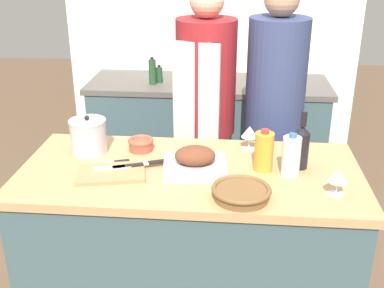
{
  "coord_description": "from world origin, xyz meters",
  "views": [
    {
      "loc": [
        0.19,
        -1.99,
        1.92
      ],
      "look_at": [
        0.0,
        0.11,
        1.01
      ],
      "focal_mm": 45.0,
      "sensor_mm": 36.0,
      "label": 1
    }
  ],
  "objects_px": {
    "condiment_bottle_short": "(152,72)",
    "condiment_bottle_tall": "(159,75)",
    "mixing_bowl": "(141,144)",
    "person_cook_guest": "(274,113)",
    "knife_chef": "(144,164)",
    "wicker_basket": "(241,192)",
    "juice_jug": "(264,151)",
    "knife_paring": "(111,163)",
    "person_cook_aproned": "(205,112)",
    "wine_glass_right": "(250,132)",
    "stand_mixer": "(198,64)",
    "wine_bottle_green": "(301,146)",
    "wine_glass_left": "(338,176)",
    "knife_bread": "(121,167)",
    "cutting_board": "(111,173)",
    "stock_pot": "(88,136)",
    "roasting_pan": "(195,162)",
    "milk_jug": "(291,156)"
  },
  "relations": [
    {
      "from": "wine_glass_right",
      "to": "knife_chef",
      "type": "relative_size",
      "value": 0.48
    },
    {
      "from": "roasting_pan",
      "to": "milk_jug",
      "type": "xyz_separation_m",
      "value": [
        0.43,
        0.01,
        0.05
      ]
    },
    {
      "from": "condiment_bottle_short",
      "to": "knife_chef",
      "type": "bearing_deg",
      "value": -82.24
    },
    {
      "from": "knife_paring",
      "to": "person_cook_aproned",
      "type": "height_order",
      "value": "person_cook_aproned"
    },
    {
      "from": "condiment_bottle_short",
      "to": "wine_bottle_green",
      "type": "bearing_deg",
      "value": -55.77
    },
    {
      "from": "roasting_pan",
      "to": "wine_glass_right",
      "type": "xyz_separation_m",
      "value": [
        0.25,
        0.28,
        0.04
      ]
    },
    {
      "from": "wine_glass_left",
      "to": "condiment_bottle_tall",
      "type": "relative_size",
      "value": 0.9
    },
    {
      "from": "stand_mixer",
      "to": "person_cook_aproned",
      "type": "relative_size",
      "value": 0.18
    },
    {
      "from": "wine_glass_left",
      "to": "person_cook_aproned",
      "type": "relative_size",
      "value": 0.07
    },
    {
      "from": "stock_pot",
      "to": "condiment_bottle_tall",
      "type": "relative_size",
      "value": 1.46
    },
    {
      "from": "knife_bread",
      "to": "person_cook_guest",
      "type": "height_order",
      "value": "person_cook_guest"
    },
    {
      "from": "cutting_board",
      "to": "wine_bottle_green",
      "type": "relative_size",
      "value": 1.21
    },
    {
      "from": "wine_bottle_green",
      "to": "knife_bread",
      "type": "bearing_deg",
      "value": -172.17
    },
    {
      "from": "juice_jug",
      "to": "wine_bottle_green",
      "type": "xyz_separation_m",
      "value": [
        0.17,
        0.04,
        0.02
      ]
    },
    {
      "from": "mixing_bowl",
      "to": "wine_bottle_green",
      "type": "xyz_separation_m",
      "value": [
        0.77,
        -0.13,
        0.07
      ]
    },
    {
      "from": "mixing_bowl",
      "to": "person_cook_guest",
      "type": "bearing_deg",
      "value": 39.8
    },
    {
      "from": "wine_glass_right",
      "to": "condiment_bottle_short",
      "type": "height_order",
      "value": "condiment_bottle_short"
    },
    {
      "from": "cutting_board",
      "to": "knife_chef",
      "type": "distance_m",
      "value": 0.16
    },
    {
      "from": "condiment_bottle_short",
      "to": "condiment_bottle_tall",
      "type": "bearing_deg",
      "value": 49.58
    },
    {
      "from": "cutting_board",
      "to": "person_cook_aproned",
      "type": "height_order",
      "value": "person_cook_aproned"
    },
    {
      "from": "wine_bottle_green",
      "to": "condiment_bottle_tall",
      "type": "distance_m",
      "value": 1.65
    },
    {
      "from": "cutting_board",
      "to": "knife_paring",
      "type": "distance_m",
      "value": 0.12
    },
    {
      "from": "juice_jug",
      "to": "wine_bottle_green",
      "type": "relative_size",
      "value": 0.72
    },
    {
      "from": "wicker_basket",
      "to": "juice_jug",
      "type": "height_order",
      "value": "juice_jug"
    },
    {
      "from": "juice_jug",
      "to": "person_cook_aproned",
      "type": "relative_size",
      "value": 0.12
    },
    {
      "from": "wicker_basket",
      "to": "juice_jug",
      "type": "xyz_separation_m",
      "value": [
        0.1,
        0.28,
        0.06
      ]
    },
    {
      "from": "roasting_pan",
      "to": "condiment_bottle_tall",
      "type": "height_order",
      "value": "same"
    },
    {
      "from": "knife_chef",
      "to": "juice_jug",
      "type": "bearing_deg",
      "value": 3.17
    },
    {
      "from": "cutting_board",
      "to": "juice_jug",
      "type": "relative_size",
      "value": 1.68
    },
    {
      "from": "person_cook_guest",
      "to": "wine_glass_left",
      "type": "bearing_deg",
      "value": -56.59
    },
    {
      "from": "wine_glass_left",
      "to": "stock_pot",
      "type": "bearing_deg",
      "value": 163.81
    },
    {
      "from": "milk_jug",
      "to": "stand_mixer",
      "type": "distance_m",
      "value": 1.67
    },
    {
      "from": "wine_bottle_green",
      "to": "knife_bread",
      "type": "height_order",
      "value": "wine_bottle_green"
    },
    {
      "from": "stock_pot",
      "to": "cutting_board",
      "type": "bearing_deg",
      "value": -54.73
    },
    {
      "from": "wicker_basket",
      "to": "knife_chef",
      "type": "height_order",
      "value": "wicker_basket"
    },
    {
      "from": "stand_mixer",
      "to": "person_cook_guest",
      "type": "relative_size",
      "value": 0.17
    },
    {
      "from": "roasting_pan",
      "to": "stand_mixer",
      "type": "height_order",
      "value": "stand_mixer"
    },
    {
      "from": "stock_pot",
      "to": "wine_glass_right",
      "type": "xyz_separation_m",
      "value": [
        0.79,
        0.11,
        0.0
      ]
    },
    {
      "from": "stock_pot",
      "to": "mixing_bowl",
      "type": "bearing_deg",
      "value": 10.54
    },
    {
      "from": "juice_jug",
      "to": "knife_bread",
      "type": "height_order",
      "value": "juice_jug"
    },
    {
      "from": "wicker_basket",
      "to": "knife_chef",
      "type": "bearing_deg",
      "value": 151.32
    },
    {
      "from": "knife_paring",
      "to": "stand_mixer",
      "type": "distance_m",
      "value": 1.57
    },
    {
      "from": "condiment_bottle_short",
      "to": "person_cook_aproned",
      "type": "distance_m",
      "value": 0.76
    },
    {
      "from": "roasting_pan",
      "to": "cutting_board",
      "type": "distance_m",
      "value": 0.38
    },
    {
      "from": "stand_mixer",
      "to": "condiment_bottle_tall",
      "type": "height_order",
      "value": "stand_mixer"
    },
    {
      "from": "knife_bread",
      "to": "roasting_pan",
      "type": "bearing_deg",
      "value": 4.14
    },
    {
      "from": "mixing_bowl",
      "to": "condiment_bottle_tall",
      "type": "bearing_deg",
      "value": 94.55
    },
    {
      "from": "condiment_bottle_tall",
      "to": "person_cook_guest",
      "type": "distance_m",
      "value": 1.05
    },
    {
      "from": "condiment_bottle_tall",
      "to": "person_cook_guest",
      "type": "height_order",
      "value": "person_cook_guest"
    },
    {
      "from": "person_cook_aproned",
      "to": "stand_mixer",
      "type": "bearing_deg",
      "value": 113.4
    }
  ]
}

